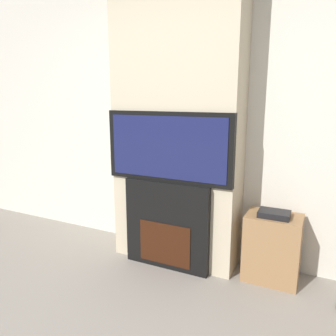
{
  "coord_description": "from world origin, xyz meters",
  "views": [
    {
      "loc": [
        1.23,
        -0.93,
        1.56
      ],
      "look_at": [
        0.0,
        1.6,
        0.94
      ],
      "focal_mm": 35.0,
      "sensor_mm": 36.0,
      "label": 1
    }
  ],
  "objects": [
    {
      "name": "wall_back",
      "position": [
        0.0,
        2.03,
        1.35
      ],
      "size": [
        6.0,
        0.06,
        2.7
      ],
      "color": "silver",
      "rests_on": "ground_plane"
    },
    {
      "name": "chimney_breast",
      "position": [
        0.0,
        1.8,
        1.35
      ],
      "size": [
        1.18,
        0.4,
        2.7
      ],
      "color": "beige",
      "rests_on": "ground_plane"
    },
    {
      "name": "fireplace",
      "position": [
        0.0,
        1.6,
        0.4
      ],
      "size": [
        0.81,
        0.15,
        0.81
      ],
      "color": "black",
      "rests_on": "ground_plane"
    },
    {
      "name": "television",
      "position": [
        0.0,
        1.6,
        1.12
      ],
      "size": [
        1.18,
        0.07,
        0.62
      ],
      "color": "black",
      "rests_on": "fireplace"
    },
    {
      "name": "media_stand",
      "position": [
        0.9,
        1.78,
        0.3
      ],
      "size": [
        0.45,
        0.32,
        0.63
      ],
      "color": "#997047",
      "rests_on": "ground_plane"
    }
  ]
}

